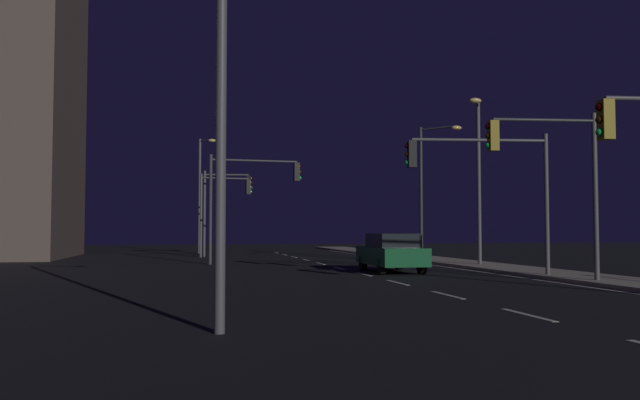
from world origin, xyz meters
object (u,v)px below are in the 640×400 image
street_lamp_median (244,63)px  traffic_light_overhead_east (223,199)px  car (391,252)px  traffic_light_mid_right (225,197)px  traffic_light_near_right (548,162)px  street_lamp_corner (478,166)px  traffic_light_near_left (482,173)px  street_lamp_mid_block (202,186)px  traffic_light_far_left (251,187)px  street_lamp_across_street (428,178)px

street_lamp_median → traffic_light_overhead_east: bearing=87.3°
car → traffic_light_mid_right: 18.04m
traffic_light_near_right → street_lamp_corner: size_ratio=0.70×
street_lamp_median → street_lamp_corner: bearing=53.0°
traffic_light_near_left → traffic_light_overhead_east: bearing=111.6°
car → traffic_light_near_left: traffic_light_near_left is taller
traffic_light_near_left → street_lamp_mid_block: bearing=109.4°
traffic_light_near_right → street_lamp_corner: (2.01, 8.96, 0.80)m
street_lamp_median → car: bearing=62.5°
traffic_light_overhead_east → traffic_light_far_left: (0.87, -8.57, 0.23)m
traffic_light_far_left → street_lamp_mid_block: size_ratio=0.66×
street_lamp_mid_block → traffic_light_far_left: bearing=-81.8°
traffic_light_near_left → traffic_light_overhead_east: traffic_light_overhead_east is taller
traffic_light_near_right → traffic_light_far_left: 16.23m
traffic_light_far_left → street_lamp_mid_block: street_lamp_mid_block is taller
traffic_light_mid_right → traffic_light_overhead_east: 0.72m
car → street_lamp_mid_block: (-7.01, 22.21, 4.10)m
car → traffic_light_overhead_east: (-5.79, 16.16, 2.85)m
traffic_light_near_right → street_lamp_mid_block: size_ratio=0.63×
traffic_light_near_right → street_lamp_median: bearing=-144.5°
street_lamp_mid_block → street_lamp_corner: bearing=-58.8°
street_lamp_median → traffic_light_near_left: bearing=47.1°
traffic_light_overhead_east → street_lamp_mid_block: size_ratio=0.63×
traffic_light_overhead_east → street_lamp_across_street: bearing=-38.8°
car → street_lamp_median: 16.08m
traffic_light_far_left → street_lamp_mid_block: (-2.09, 14.62, 1.01)m
traffic_light_mid_right → street_lamp_mid_block: (-1.34, 5.35, 1.07)m
street_lamp_median → traffic_light_far_left: bearing=83.9°
street_lamp_corner → traffic_light_near_right: bearing=-102.6°
car → street_lamp_mid_block: street_lamp_mid_block is taller
street_lamp_mid_block → street_lamp_median: (-0.21, -36.08, -0.36)m
street_lamp_across_street → traffic_light_far_left: bearing=-179.0°
traffic_light_overhead_east → street_lamp_across_street: 13.45m
traffic_light_far_left → street_lamp_median: size_ratio=0.73×
street_lamp_across_street → street_lamp_mid_block: 18.59m
traffic_light_near_right → street_lamp_mid_block: bearing=109.2°
street_lamp_across_street → traffic_light_mid_right: bearing=138.6°
car → traffic_light_near_left: 5.26m
street_lamp_median → traffic_light_mid_right: bearing=87.1°
street_lamp_mid_block → car: bearing=-72.5°
traffic_light_near_right → street_lamp_corner: street_lamp_corner is taller
traffic_light_overhead_east → street_lamp_median: street_lamp_median is taller
traffic_light_mid_right → traffic_light_overhead_east: traffic_light_mid_right is taller
car → traffic_light_near_left: (2.13, -3.82, 2.92)m
traffic_light_near_right → street_lamp_across_street: (1.68, 14.33, 0.66)m
traffic_light_near_left → traffic_light_near_right: (0.86, -2.77, 0.11)m
traffic_light_near_left → street_lamp_corner: bearing=65.1°
traffic_light_mid_right → traffic_light_far_left: (0.75, -9.27, 0.05)m
car → traffic_light_mid_right: traffic_light_mid_right is taller
traffic_light_near_right → street_lamp_corner: 9.21m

